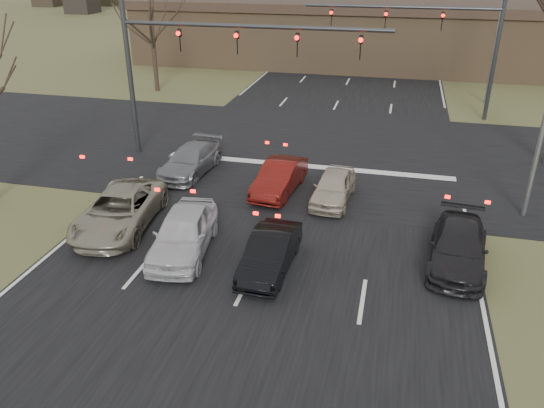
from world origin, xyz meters
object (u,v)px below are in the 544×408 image
at_px(mast_arm_near, 194,51).
at_px(car_red_ahead, 279,178).
at_px(building, 382,34).
at_px(mast_arm_far, 447,30).
at_px(car_silver_suv, 120,210).
at_px(car_black_hatch, 270,253).
at_px(car_charcoal_sedan, 458,247).
at_px(streetlight_right_far, 498,14).
at_px(car_white_sedan, 183,233).
at_px(car_grey_ahead, 191,160).
at_px(car_silver_ahead, 333,187).

relative_size(mast_arm_near, car_red_ahead, 3.11).
bearing_deg(building, mast_arm_far, -74.42).
height_order(building, car_silver_suv, building).
bearing_deg(building, car_black_hatch, -92.53).
xyz_separation_m(mast_arm_far, car_charcoal_sedan, (0.07, -17.23, -4.40)).
relative_size(building, car_charcoal_sedan, 9.94).
bearing_deg(car_silver_suv, car_charcoal_sedan, -5.20).
bearing_deg(mast_arm_far, car_charcoal_sedan, -89.77).
bearing_deg(mast_arm_near, mast_arm_far, 41.22).
bearing_deg(building, streetlight_right_far, -56.35).
height_order(mast_arm_near, car_charcoal_sedan, mast_arm_near).
distance_m(mast_arm_far, car_white_sedan, 20.97).
height_order(building, car_grey_ahead, building).
xyz_separation_m(building, car_black_hatch, (-1.50, -33.94, -2.06)).
relative_size(streetlight_right_far, car_black_hatch, 2.73).
bearing_deg(car_silver_ahead, mast_arm_near, 157.14).
xyz_separation_m(car_charcoal_sedan, car_silver_ahead, (-4.51, 3.79, -0.00)).
relative_size(car_charcoal_sedan, car_grey_ahead, 1.00).
bearing_deg(car_white_sedan, car_red_ahead, 62.41).
bearing_deg(mast_arm_far, car_red_ahead, -117.23).
bearing_deg(car_black_hatch, car_grey_ahead, 129.43).
height_order(car_black_hatch, car_red_ahead, car_red_ahead).
xyz_separation_m(car_charcoal_sedan, car_grey_ahead, (-11.15, 5.24, -0.00)).
height_order(car_silver_suv, car_grey_ahead, car_silver_suv).
relative_size(mast_arm_far, car_charcoal_sedan, 2.61).
bearing_deg(building, car_silver_ahead, -90.51).
relative_size(car_grey_ahead, car_silver_ahead, 1.18).
bearing_deg(car_white_sedan, mast_arm_near, 99.74).
xyz_separation_m(car_red_ahead, car_silver_ahead, (2.29, -0.36, -0.03)).
xyz_separation_m(car_white_sedan, car_red_ahead, (2.00, 5.50, -0.09)).
distance_m(mast_arm_near, car_silver_suv, 8.68).
relative_size(mast_arm_near, car_silver_suv, 2.45).
xyz_separation_m(building, mast_arm_far, (4.18, -15.00, 2.35)).
bearing_deg(car_silver_ahead, car_red_ahead, 174.49).
height_order(building, car_silver_ahead, building).
bearing_deg(car_silver_ahead, car_black_hatch, -99.33).
bearing_deg(streetlight_right_far, car_white_sedan, -117.73).
height_order(car_red_ahead, car_silver_ahead, car_red_ahead).
relative_size(car_black_hatch, car_charcoal_sedan, 0.86).
bearing_deg(car_silver_ahead, streetlight_right_far, 69.94).
height_order(mast_arm_near, car_grey_ahead, mast_arm_near).
bearing_deg(car_grey_ahead, car_red_ahead, -9.91).
xyz_separation_m(mast_arm_near, streetlight_right_far, (14.55, 14.00, 0.51)).
relative_size(car_black_hatch, car_silver_ahead, 1.02).
bearing_deg(car_black_hatch, mast_arm_far, 74.91).
bearing_deg(mast_arm_near, car_charcoal_sedan, -32.19).
xyz_separation_m(car_white_sedan, car_grey_ahead, (-2.35, 6.60, -0.11)).
xyz_separation_m(building, car_charcoal_sedan, (4.25, -32.23, -2.05)).
xyz_separation_m(streetlight_right_far, car_white_sedan, (-11.87, -22.58, -4.86)).
height_order(streetlight_right_far, car_silver_ahead, streetlight_right_far).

